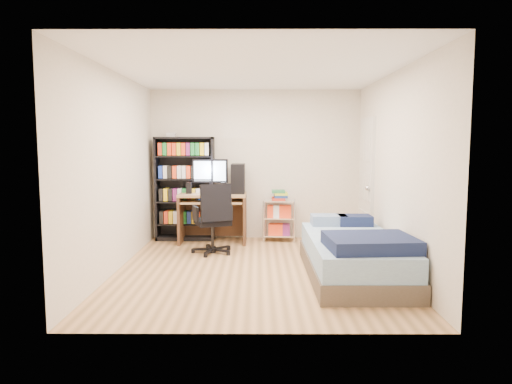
{
  "coord_description": "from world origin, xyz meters",
  "views": [
    {
      "loc": [
        0.04,
        -5.71,
        1.6
      ],
      "look_at": [
        0.01,
        0.4,
        0.96
      ],
      "focal_mm": 32.0,
      "sensor_mm": 36.0,
      "label": 1
    }
  ],
  "objects_px": {
    "media_shelf": "(185,187)",
    "computer_desk": "(220,198)",
    "bed": "(354,255)",
    "office_chair": "(213,231)"
  },
  "relations": [
    {
      "from": "computer_desk",
      "to": "office_chair",
      "type": "xyz_separation_m",
      "value": [
        -0.03,
        -0.81,
        -0.4
      ]
    },
    {
      "from": "media_shelf",
      "to": "computer_desk",
      "type": "bearing_deg",
      "value": -16.11
    },
    {
      "from": "media_shelf",
      "to": "computer_desk",
      "type": "height_order",
      "value": "media_shelf"
    },
    {
      "from": "media_shelf",
      "to": "bed",
      "type": "bearing_deg",
      "value": -42.23
    },
    {
      "from": "media_shelf",
      "to": "bed",
      "type": "xyz_separation_m",
      "value": [
        2.37,
        -2.15,
        -0.61
      ]
    },
    {
      "from": "office_chair",
      "to": "bed",
      "type": "height_order",
      "value": "office_chair"
    },
    {
      "from": "computer_desk",
      "to": "media_shelf",
      "type": "bearing_deg",
      "value": 163.89
    },
    {
      "from": "office_chair",
      "to": "computer_desk",
      "type": "bearing_deg",
      "value": 66.85
    },
    {
      "from": "media_shelf",
      "to": "office_chair",
      "type": "xyz_separation_m",
      "value": [
        0.56,
        -0.98,
        -0.55
      ]
    },
    {
      "from": "bed",
      "to": "office_chair",
      "type": "bearing_deg",
      "value": 147.07
    }
  ]
}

